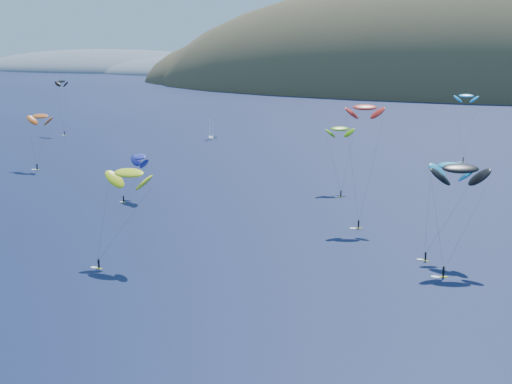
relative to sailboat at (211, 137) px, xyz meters
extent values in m
ellipsoid|color=#3D3526|center=(81.21, 352.31, -13.49)|extent=(600.00, 300.00, 210.00)
ellipsoid|color=#3D3526|center=(-78.79, 382.31, -8.09)|extent=(340.00, 240.00, 120.00)
ellipsoid|color=slate|center=(-418.79, 552.31, -4.49)|extent=(400.00, 240.00, 60.00)
ellipsoid|color=slate|center=(-278.79, 512.31, -3.53)|extent=(240.00, 180.00, 44.00)
cube|color=silver|center=(0.00, -0.02, -0.56)|extent=(4.40, 7.15, 0.84)
cylinder|color=silver|center=(0.00, 0.45, 4.32)|extent=(0.13, 0.13, 9.77)
cube|color=#CDCB16|center=(-20.19, -85.06, -0.84)|extent=(1.64, 0.55, 0.09)
cylinder|color=black|center=(-20.19, -85.06, 0.17)|extent=(0.38, 0.38, 1.73)
sphere|color=#8C6047|center=(-20.19, -85.06, 1.17)|extent=(0.29, 0.29, 0.29)
ellipsoid|color=orange|center=(-21.12, -80.88, 15.80)|extent=(9.71, 4.88, 5.31)
cube|color=#CDCB16|center=(54.99, -161.08, -0.85)|extent=(1.47, 0.57, 0.08)
cylinder|color=black|center=(54.99, -161.08, 0.05)|extent=(0.34, 0.34, 1.53)
sphere|color=#8C6047|center=(54.99, -161.08, 0.94)|extent=(0.26, 0.26, 0.26)
ellipsoid|color=#DDF020|center=(57.31, -153.52, 15.71)|extent=(10.36, 5.68, 5.53)
cube|color=#CDCB16|center=(79.69, -86.47, -0.85)|extent=(1.37, 1.09, 0.08)
cylinder|color=black|center=(79.69, -86.47, 0.01)|extent=(0.32, 0.32, 1.47)
sphere|color=#8C6047|center=(79.69, -86.47, 0.87)|extent=(0.25, 0.25, 0.25)
ellipsoid|color=#6CB314|center=(76.33, -76.81, 15.92)|extent=(8.54, 7.34, 4.37)
cube|color=#CDCB16|center=(103.57, -19.13, -0.85)|extent=(1.37, 0.53, 0.07)
cylinder|color=black|center=(103.57, -19.13, -0.01)|extent=(0.31, 0.31, 1.43)
sphere|color=#8C6047|center=(103.57, -19.13, 0.82)|extent=(0.24, 0.24, 0.24)
ellipsoid|color=#128DDB|center=(102.69, -13.41, 21.01)|extent=(7.97, 4.34, 4.26)
cube|color=#CDCB16|center=(109.31, -133.94, -0.85)|extent=(1.43, 0.84, 0.08)
cylinder|color=black|center=(109.31, -133.94, 0.01)|extent=(0.32, 0.32, 1.47)
sphere|color=#8C6047|center=(109.31, -133.94, 0.86)|extent=(0.25, 0.25, 0.25)
ellipsoid|color=#1EA3D4|center=(112.47, -127.86, 16.46)|extent=(9.62, 6.80, 4.89)
cube|color=#CDCB16|center=(113.71, -142.23, -0.85)|extent=(1.65, 0.95, 0.09)
cylinder|color=black|center=(113.71, -142.23, 0.15)|extent=(0.37, 0.37, 1.70)
sphere|color=#8C6047|center=(113.71, -142.23, 1.14)|extent=(0.28, 0.28, 0.28)
ellipsoid|color=black|center=(114.62, -133.47, 17.10)|extent=(11.14, 7.75, 5.67)
cube|color=#CDCB16|center=(91.84, -115.82, -0.85)|extent=(1.55, 1.01, 0.08)
cylinder|color=black|center=(91.84, -115.82, 0.10)|extent=(0.35, 0.35, 1.61)
sphere|color=#8C6047|center=(91.84, -115.82, 1.03)|extent=(0.27, 0.27, 0.27)
ellipsoid|color=red|center=(90.71, -108.73, 25.11)|extent=(9.33, 7.02, 4.72)
cube|color=#CDCB16|center=(30.29, -114.01, -0.85)|extent=(1.39, 1.24, 0.08)
cylinder|color=black|center=(30.29, -114.01, 0.06)|extent=(0.34, 0.34, 1.55)
sphere|color=#8C6047|center=(30.29, -114.01, 0.96)|extent=(0.26, 0.26, 0.26)
ellipsoid|color=#272C9A|center=(31.41, -107.34, 10.04)|extent=(9.59, 8.89, 5.00)
cube|color=#CDCB16|center=(-62.90, -14.03, -0.85)|extent=(1.49, 0.74, 0.08)
cylinder|color=black|center=(-62.90, -14.03, 0.05)|extent=(0.34, 0.34, 1.53)
sphere|color=#8C6047|center=(-62.90, -14.03, 0.94)|extent=(0.26, 0.26, 0.26)
ellipsoid|color=black|center=(-66.55, -9.31, 21.76)|extent=(8.02, 5.08, 4.14)
camera|label=1|loc=(128.14, -264.82, 40.27)|focal=50.00mm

